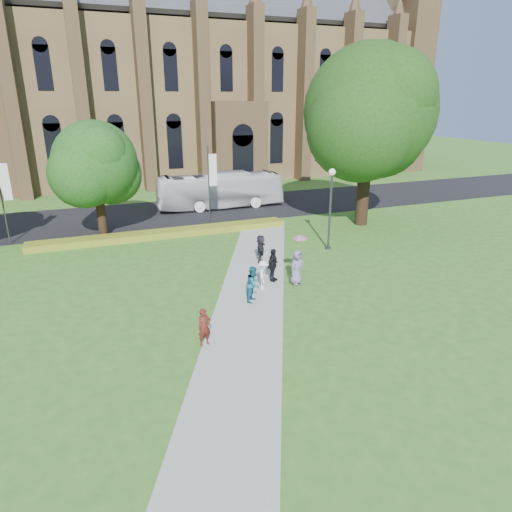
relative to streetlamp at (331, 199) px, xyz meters
name	(u,v)px	position (x,y,z in m)	size (l,w,h in m)	color
ground	(258,307)	(-7.50, -6.50, -3.30)	(160.00, 160.00, 0.00)	#37681F
road	(172,213)	(-7.50, 13.50, -3.29)	(160.00, 10.00, 0.02)	black
footpath	(251,299)	(-7.50, -5.50, -3.28)	(3.20, 30.00, 0.04)	#B2B2A8
flower_hedge	(164,234)	(-9.50, 6.70, -3.07)	(18.00, 1.40, 0.45)	gold
cathedral	(214,66)	(2.50, 33.23, 9.69)	(52.60, 18.25, 28.00)	brown
streetlamp	(331,199)	(0.00, 0.00, 0.00)	(0.44, 0.44, 5.24)	#38383D
large_tree	(369,112)	(5.50, 4.50, 5.07)	(9.60, 9.60, 13.20)	#332114
street_tree_1	(95,163)	(-13.50, 8.00, 1.93)	(5.60, 5.60, 8.05)	#332114
banner_pole_0	(210,181)	(-5.39, 8.70, 0.09)	(0.70, 0.10, 6.00)	#38383D
banner_pole_1	(3,195)	(-19.39, 8.70, 0.09)	(0.70, 0.10, 6.00)	#38383D
tour_coach	(220,190)	(-3.07, 13.85, -1.72)	(2.61, 11.17, 3.11)	white
pedestrian_0	(204,327)	(-10.77, -8.96, -2.48)	(0.57, 0.37, 1.55)	#5B1C14
pedestrian_1	(253,284)	(-7.47, -5.81, -2.37)	(0.86, 0.67, 1.76)	#175E75
pedestrian_2	(263,275)	(-6.47, -4.60, -2.49)	(0.99, 0.57, 1.53)	white
pedestrian_3	(273,265)	(-5.59, -3.80, -2.35)	(1.06, 0.44, 1.81)	black
pedestrian_4	(297,267)	(-4.56, -4.59, -2.32)	(0.91, 0.59, 1.87)	slate
pedestrian_5	(261,249)	(-5.08, -0.80, -2.42)	(1.55, 0.50, 1.68)	#25242B
parasol	(300,243)	(-4.38, -4.49, -1.06)	(0.74, 0.74, 0.65)	#E2A0C0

